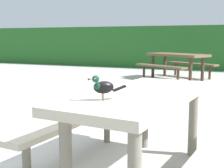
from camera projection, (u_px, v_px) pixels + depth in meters
The scene contains 4 objects.
hedge_wall at pixel (215, 48), 12.06m from camera, with size 28.00×1.30×1.66m, color #235B23.
picnic_table_foreground at pixel (141, 113), 2.69m from camera, with size 1.84×1.86×0.74m.
bird_grackle at pixel (102, 86), 2.27m from camera, with size 0.23×0.21×0.18m.
picnic_table_mid_right at pixel (177, 60), 9.21m from camera, with size 2.30×2.29×0.74m.
Camera 1 is at (1.20, -2.28, 1.18)m, focal length 51.01 mm.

